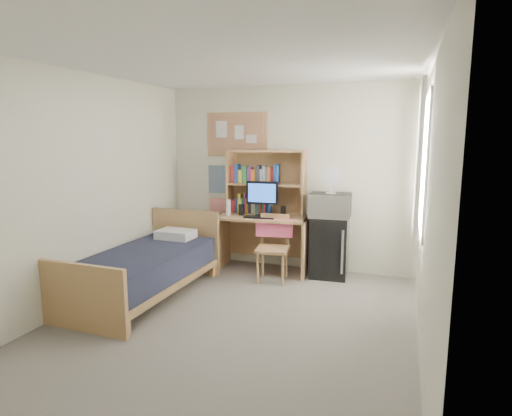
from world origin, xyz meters
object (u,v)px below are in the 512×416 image
(speaker_right, at_px, (283,212))
(bulletin_board, at_px, (237,134))
(speaker_left, at_px, (241,210))
(desk, at_px, (263,243))
(bed, at_px, (144,274))
(monitor, at_px, (262,199))
(microwave, at_px, (330,205))
(desk_fan, at_px, (331,182))
(mini_fridge, at_px, (329,246))
(desk_chair, at_px, (272,249))

(speaker_right, bearing_deg, bulletin_board, 152.39)
(speaker_left, bearing_deg, desk, 11.31)
(desk, relative_size, bed, 0.65)
(monitor, bearing_deg, microwave, 3.18)
(bulletin_board, bearing_deg, desk_fan, -10.51)
(bulletin_board, distance_m, mini_fridge, 2.10)
(desk_fan, bearing_deg, monitor, -176.60)
(desk_chair, xyz_separation_m, speaker_left, (-0.55, 0.30, 0.44))
(desk_chair, distance_m, bed, 1.66)
(mini_fridge, bearing_deg, speaker_right, -173.28)
(bulletin_board, height_order, desk, bulletin_board)
(microwave, bearing_deg, bulletin_board, 165.82)
(desk_chair, relative_size, microwave, 1.64)
(desk_chair, height_order, monitor, monitor)
(bed, distance_m, monitor, 1.87)
(speaker_left, bearing_deg, mini_fridge, 3.34)
(speaker_right, bearing_deg, speaker_left, 180.00)
(speaker_left, relative_size, desk_fan, 0.49)
(desk_chair, xyz_separation_m, desk_fan, (0.67, 0.43, 0.86))
(mini_fridge, relative_size, monitor, 1.76)
(speaker_left, relative_size, speaker_right, 0.99)
(bed, bearing_deg, desk_fan, 37.97)
(desk_chair, distance_m, monitor, 0.72)
(speaker_right, relative_size, microwave, 0.30)
(mini_fridge, bearing_deg, desk, -179.07)
(desk, height_order, bed, desk)
(desk_chair, bearing_deg, mini_fridge, 26.39)
(bed, distance_m, speaker_left, 1.64)
(desk, height_order, desk_chair, desk_chair)
(bulletin_board, bearing_deg, speaker_right, -23.72)
(desk, xyz_separation_m, microwave, (0.93, 0.05, 0.59))
(mini_fridge, height_order, desk_fan, desk_fan)
(mini_fridge, xyz_separation_m, speaker_left, (-1.22, -0.15, 0.46))
(bulletin_board, xyz_separation_m, desk, (0.52, -0.32, -1.52))
(monitor, bearing_deg, desk, 90.00)
(desk_fan, bearing_deg, microwave, 0.00)
(monitor, xyz_separation_m, microwave, (0.92, 0.11, -0.05))
(speaker_left, distance_m, speaker_right, 0.60)
(desk, bearing_deg, microwave, -0.52)
(desk_chair, height_order, bed, desk_chair)
(microwave, xyz_separation_m, desk_fan, (0.00, 0.00, 0.32))
(desk_fan, bearing_deg, mini_fridge, 90.00)
(speaker_left, xyz_separation_m, desk_fan, (1.22, 0.13, 0.43))
(mini_fridge, bearing_deg, microwave, -90.00)
(bulletin_board, height_order, speaker_right, bulletin_board)
(bed, bearing_deg, microwave, 37.97)
(desk, distance_m, mini_fridge, 0.93)
(desk, xyz_separation_m, desk_fan, (0.93, 0.05, 0.90))
(bulletin_board, height_order, microwave, bulletin_board)
(speaker_right, height_order, desk_fan, desk_fan)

